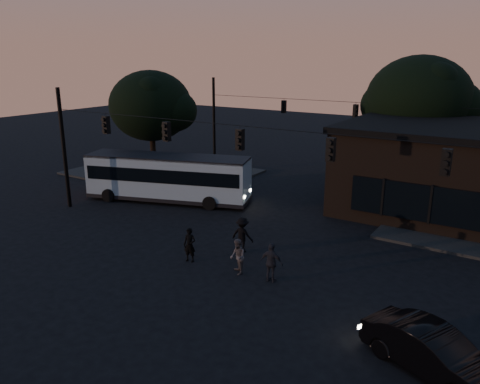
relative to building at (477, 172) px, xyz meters
The scene contains 13 objects.
ground 18.53m from the building, 119.40° to the right, with size 120.00×120.00×0.00m, color black.
sidewalk_far_left 23.23m from the building, behind, with size 14.00×10.00×0.15m, color black.
building is the anchor object (origin of this frame).
tree_behind 8.57m from the building, 129.68° to the left, with size 7.60×7.60×9.43m.
tree_left 23.37m from the building, behind, with size 6.40×6.40×8.30m.
signal_rig_near 15.08m from the building, 126.93° to the right, with size 26.24×0.30×7.50m.
signal_rig_far 9.97m from the building, 155.90° to the left, with size 26.24×0.30×7.50m.
bus 19.05m from the building, 156.50° to the right, with size 11.10×5.82×3.06m.
car 16.93m from the building, 86.64° to the right, with size 1.54×4.40×1.45m, color black.
pedestrian_a 17.77m from the building, 125.44° to the right, with size 0.60×0.39×1.65m, color black.
pedestrian_b 16.31m from the building, 118.20° to the right, with size 0.78×0.61×1.61m, color #423C3D.
pedestrian_c 15.48m from the building, 113.06° to the right, with size 1.03×0.43×1.75m, color black.
pedestrian_d 15.06m from the building, 125.97° to the right, with size 1.14×0.66×1.77m, color black.
Camera 1 is at (11.65, -14.22, 9.30)m, focal length 35.00 mm.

